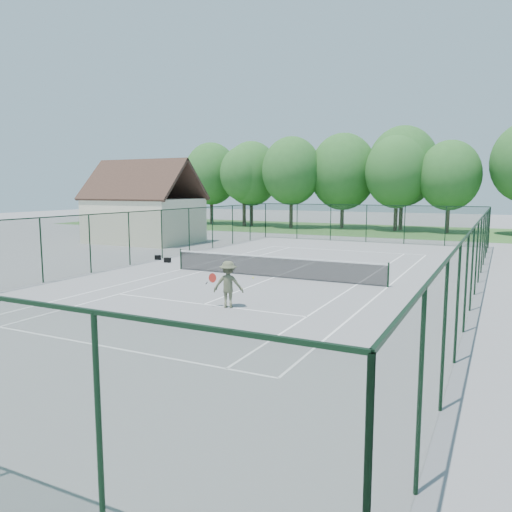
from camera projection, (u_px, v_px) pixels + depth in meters
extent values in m
plane|color=gray|center=(274.00, 277.00, 24.38)|extent=(140.00, 140.00, 0.00)
cube|color=#3B6B2C|center=(395.00, 231.00, 51.00)|extent=(80.00, 16.00, 0.01)
cube|color=white|center=(344.00, 250.00, 34.93)|extent=(10.97, 0.08, 0.01)
cube|color=white|center=(98.00, 345.00, 13.83)|extent=(10.97, 0.08, 0.01)
cube|color=white|center=(318.00, 261.00, 30.06)|extent=(8.23, 0.08, 0.01)
cube|color=white|center=(204.00, 304.00, 18.70)|extent=(8.23, 0.08, 0.01)
cube|color=white|center=(388.00, 287.00, 21.96)|extent=(0.08, 23.77, 0.01)
cube|color=white|center=(181.00, 269.00, 26.80)|extent=(0.08, 23.77, 0.01)
cube|color=white|center=(357.00, 284.00, 22.57)|extent=(0.08, 23.77, 0.01)
cube|color=white|center=(203.00, 271.00, 26.20)|extent=(0.08, 23.77, 0.01)
cube|color=white|center=(274.00, 277.00, 24.38)|extent=(0.08, 12.80, 0.01)
cylinder|color=black|center=(181.00, 259.00, 26.73)|extent=(0.08, 0.08, 1.10)
cylinder|color=black|center=(388.00, 275.00, 21.88)|extent=(0.08, 0.08, 1.10)
cube|color=black|center=(274.00, 267.00, 24.31)|extent=(11.00, 0.02, 0.96)
cube|color=white|center=(274.00, 257.00, 24.25)|extent=(11.00, 0.05, 0.07)
cube|color=#1B3821|center=(366.00, 224.00, 40.15)|extent=(18.00, 0.02, 3.00)
cube|color=#1B3821|center=(476.00, 258.00, 20.21)|extent=(0.02, 36.00, 3.00)
cube|color=#1B3821|center=(129.00, 239.00, 28.15)|extent=(0.02, 36.00, 3.00)
cube|color=black|center=(367.00, 205.00, 39.95)|extent=(18.00, 0.05, 0.05)
cube|color=black|center=(479.00, 222.00, 20.01)|extent=(0.05, 36.00, 0.05)
cube|color=black|center=(128.00, 212.00, 27.95)|extent=(0.05, 36.00, 0.05)
cube|color=#EFE6C1|center=(144.00, 221.00, 40.08)|extent=(8.00, 6.00, 3.50)
cube|color=#442D23|center=(155.00, 180.00, 40.97)|extent=(8.60, 3.27, 3.27)
cube|color=#442D23|center=(131.00, 179.00, 38.31)|extent=(8.60, 3.27, 3.27)
cylinder|color=#3B291F|center=(251.00, 208.00, 58.00)|extent=(0.40, 0.40, 4.20)
ellipsoid|color=#316E2D|center=(251.00, 174.00, 57.47)|extent=(6.40, 6.40, 7.40)
cylinder|color=#3B291F|center=(396.00, 210.00, 50.72)|extent=(0.40, 0.40, 4.20)
ellipsoid|color=#316E2D|center=(397.00, 172.00, 50.19)|extent=(6.40, 6.40, 7.40)
cube|color=black|center=(158.00, 257.00, 30.41)|extent=(0.40, 0.31, 0.28)
cube|color=black|center=(167.00, 260.00, 29.26)|extent=(0.40, 0.28, 0.28)
imported|color=#53563D|center=(228.00, 284.00, 18.13)|extent=(1.25, 0.96, 1.71)
sphere|color=#E2F042|center=(253.00, 278.00, 18.10)|extent=(0.07, 0.07, 0.07)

